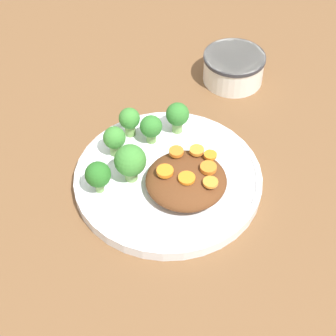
% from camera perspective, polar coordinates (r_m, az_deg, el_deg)
% --- Properties ---
extents(ground_plane, '(4.00, 4.00, 0.00)m').
position_cam_1_polar(ground_plane, '(0.83, 0.00, -1.52)').
color(ground_plane, brown).
extents(plate, '(0.28, 0.28, 0.02)m').
position_cam_1_polar(plate, '(0.82, 0.00, -0.99)').
color(plate, white).
rests_on(plate, ground_plane).
extents(dip_bowl, '(0.11, 0.11, 0.05)m').
position_cam_1_polar(dip_bowl, '(1.00, 6.68, 10.21)').
color(dip_bowl, white).
rests_on(dip_bowl, ground_plane).
extents(stew_mound, '(0.11, 0.12, 0.03)m').
position_cam_1_polar(stew_mound, '(0.79, 1.85, -1.26)').
color(stew_mound, '#5B3319').
rests_on(stew_mound, plate).
extents(broccoli_floret_0, '(0.04, 0.04, 0.05)m').
position_cam_1_polar(broccoli_floret_0, '(0.86, 0.97, 5.36)').
color(broccoli_floret_0, '#7FA85B').
rests_on(broccoli_floret_0, plate).
extents(broccoli_floret_1, '(0.05, 0.05, 0.06)m').
position_cam_1_polar(broccoli_floret_1, '(0.79, -3.85, 0.68)').
color(broccoli_floret_1, '#7FA85B').
rests_on(broccoli_floret_1, plate).
extents(broccoli_floret_2, '(0.03, 0.03, 0.05)m').
position_cam_1_polar(broccoli_floret_2, '(0.85, -1.45, 4.22)').
color(broccoli_floret_2, '#759E51').
rests_on(broccoli_floret_2, plate).
extents(broccoli_floret_3, '(0.03, 0.03, 0.05)m').
position_cam_1_polar(broccoli_floret_3, '(0.83, -5.46, 2.94)').
color(broccoli_floret_3, '#759E51').
rests_on(broccoli_floret_3, plate).
extents(broccoli_floret_4, '(0.04, 0.04, 0.05)m').
position_cam_1_polar(broccoli_floret_4, '(0.78, -7.12, -0.72)').
color(broccoli_floret_4, '#7FA85B').
rests_on(broccoli_floret_4, plate).
extents(broccoli_floret_5, '(0.03, 0.03, 0.05)m').
position_cam_1_polar(broccoli_floret_5, '(0.86, -3.94, 4.89)').
color(broccoli_floret_5, '#759E51').
rests_on(broccoli_floret_5, plate).
extents(carrot_slice_0, '(0.02, 0.02, 0.01)m').
position_cam_1_polar(carrot_slice_0, '(0.80, 0.85, 1.67)').
color(carrot_slice_0, orange).
rests_on(carrot_slice_0, stew_mound).
extents(carrot_slice_1, '(0.02, 0.02, 0.01)m').
position_cam_1_polar(carrot_slice_1, '(0.77, -0.31, -0.32)').
color(carrot_slice_1, orange).
rests_on(carrot_slice_1, stew_mound).
extents(carrot_slice_2, '(0.02, 0.02, 0.00)m').
position_cam_1_polar(carrot_slice_2, '(0.76, 4.33, -1.45)').
color(carrot_slice_2, orange).
rests_on(carrot_slice_2, stew_mound).
extents(carrot_slice_3, '(0.02, 0.02, 0.01)m').
position_cam_1_polar(carrot_slice_3, '(0.78, 4.12, 0.02)').
color(carrot_slice_3, orange).
rests_on(carrot_slice_3, stew_mound).
extents(carrot_slice_4, '(0.02, 0.02, 0.00)m').
position_cam_1_polar(carrot_slice_4, '(0.77, 1.91, -1.03)').
color(carrot_slice_4, orange).
rests_on(carrot_slice_4, stew_mound).
extents(carrot_slice_5, '(0.02, 0.02, 0.00)m').
position_cam_1_polar(carrot_slice_5, '(0.80, 4.32, 1.32)').
color(carrot_slice_5, orange).
rests_on(carrot_slice_5, stew_mound).
extents(carrot_slice_6, '(0.02, 0.02, 0.01)m').
position_cam_1_polar(carrot_slice_6, '(0.81, 2.89, 1.90)').
color(carrot_slice_6, orange).
rests_on(carrot_slice_6, stew_mound).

